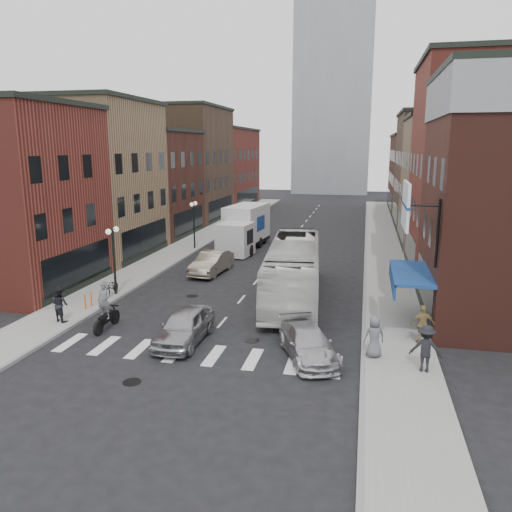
{
  "coord_description": "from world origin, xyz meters",
  "views": [
    {
      "loc": [
        6.79,
        -21.91,
        8.68
      ],
      "look_at": [
        0.63,
        6.08,
        2.38
      ],
      "focal_mm": 35.0,
      "sensor_mm": 36.0,
      "label": 1
    }
  ],
  "objects": [
    {
      "name": "ped_right_b",
      "position": [
        9.49,
        -0.07,
        1.04
      ],
      "size": [
        1.13,
        0.73,
        1.78
      ],
      "primitive_type": "imported",
      "rotation": [
        0.0,
        0.0,
        3.35
      ],
      "color": "olive",
      "rests_on": "sidewalk_right"
    },
    {
      "name": "curb_car",
      "position": [
        4.71,
        -2.36,
        0.65
      ],
      "size": [
        3.4,
        4.83,
        1.3
      ],
      "primitive_type": "imported",
      "rotation": [
        0.0,
        0.0,
        0.4
      ],
      "color": "#B7B7BC",
      "rests_on": "ground"
    },
    {
      "name": "ped_left_solo",
      "position": [
        -7.8,
        -0.91,
        1.03
      ],
      "size": [
        0.97,
        0.75,
        1.75
      ],
      "primitive_type": "imported",
      "rotation": [
        0.0,
        0.0,
        2.81
      ],
      "color": "black",
      "rests_on": "sidewalk_left"
    },
    {
      "name": "crosswalk_stripes",
      "position": [
        0.0,
        -3.0,
        0.0
      ],
      "size": [
        12.0,
        2.2,
        0.01
      ],
      "primitive_type": "cube",
      "color": "silver",
      "rests_on": "ground"
    },
    {
      "name": "ped_right_a",
      "position": [
        9.32,
        -2.94,
        1.08
      ],
      "size": [
        1.25,
        0.7,
        1.87
      ],
      "primitive_type": "imported",
      "rotation": [
        0.0,
        0.0,
        3.05
      ],
      "color": "black",
      "rests_on": "sidewalk_right"
    },
    {
      "name": "bldg_right_mid_b",
      "position": [
        14.99,
        24.0,
        5.65
      ],
      "size": [
        10.3,
        10.2,
        11.3
      ],
      "color": "#997654",
      "rests_on": "ground"
    },
    {
      "name": "awning_blue",
      "position": [
        8.93,
        2.5,
        2.63
      ],
      "size": [
        1.8,
        5.0,
        0.78
      ],
      "color": "navy",
      "rests_on": "ground"
    },
    {
      "name": "sedan_left_near",
      "position": [
        -0.94,
        -1.84,
        0.76
      ],
      "size": [
        1.85,
        4.48,
        1.52
      ],
      "primitive_type": "imported",
      "rotation": [
        0.0,
        0.0,
        -0.01
      ],
      "color": "#A3A3A7",
      "rests_on": "ground"
    },
    {
      "name": "billboard_sign",
      "position": [
        8.59,
        0.5,
        6.13
      ],
      "size": [
        1.52,
        3.0,
        3.7
      ],
      "color": "black",
      "rests_on": "ground"
    },
    {
      "name": "sidewalk_left",
      "position": [
        -8.5,
        22.0,
        0.07
      ],
      "size": [
        3.0,
        74.0,
        0.15
      ],
      "primitive_type": "cube",
      "color": "gray",
      "rests_on": "ground"
    },
    {
      "name": "bldg_left_mid_a",
      "position": [
        -14.99,
        14.0,
        6.15
      ],
      "size": [
        10.3,
        10.2,
        12.3
      ],
      "color": "#997654",
      "rests_on": "ground"
    },
    {
      "name": "parked_bicycle",
      "position": [
        -7.5,
        3.72,
        0.62
      ],
      "size": [
        0.78,
        1.83,
        0.93
      ],
      "primitive_type": "imported",
      "rotation": [
        0.0,
        0.0,
        0.09
      ],
      "color": "black",
      "rests_on": "sidewalk_left"
    },
    {
      "name": "bldg_right_far_b",
      "position": [
        14.99,
        49.0,
        5.15
      ],
      "size": [
        10.3,
        16.2,
        10.3
      ],
      "color": "#482019",
      "rests_on": "ground"
    },
    {
      "name": "motorcycle_rider",
      "position": [
        -5.19,
        -1.17,
        1.11
      ],
      "size": [
        0.68,
        2.33,
        2.37
      ],
      "rotation": [
        0.0,
        0.0,
        0.07
      ],
      "color": "black",
      "rests_on": "ground"
    },
    {
      "name": "streetlamp_far",
      "position": [
        -7.4,
        18.0,
        2.91
      ],
      "size": [
        0.32,
        1.22,
        4.11
      ],
      "color": "black",
      "rests_on": "ground"
    },
    {
      "name": "bldg_left_mid_b",
      "position": [
        -14.99,
        24.0,
        5.15
      ],
      "size": [
        10.3,
        10.2,
        10.3
      ],
      "color": "#482019",
      "rests_on": "ground"
    },
    {
      "name": "bldg_left_far_a",
      "position": [
        -14.99,
        35.0,
        6.65
      ],
      "size": [
        10.3,
        12.2,
        13.3
      ],
      "color": "#4D3626",
      "rests_on": "ground"
    },
    {
      "name": "sidewalk_right",
      "position": [
        8.5,
        22.0,
        0.07
      ],
      "size": [
        3.0,
        74.0,
        0.15
      ],
      "primitive_type": "cube",
      "color": "gray",
      "rests_on": "ground"
    },
    {
      "name": "bike_rack",
      "position": [
        -7.6,
        1.3,
        0.55
      ],
      "size": [
        0.08,
        0.68,
        0.8
      ],
      "color": "#D8590C",
      "rests_on": "sidewalk_left"
    },
    {
      "name": "streetlamp_near",
      "position": [
        -7.4,
        4.0,
        2.91
      ],
      "size": [
        0.32,
        1.22,
        4.11
      ],
      "color": "black",
      "rests_on": "ground"
    },
    {
      "name": "sedan_left_far",
      "position": [
        -3.49,
        10.4,
        0.77
      ],
      "size": [
        2.08,
        4.83,
        1.55
      ],
      "primitive_type": "imported",
      "rotation": [
        0.0,
        0.0,
        -0.1
      ],
      "color": "#A89D88",
      "rests_on": "ground"
    },
    {
      "name": "transit_bus",
      "position": [
        2.89,
        5.91,
        1.7
      ],
      "size": [
        3.99,
        12.42,
        3.4
      ],
      "primitive_type": "imported",
      "rotation": [
        0.0,
        0.0,
        0.09
      ],
      "color": "silver",
      "rests_on": "ground"
    },
    {
      "name": "box_truck",
      "position": [
        -3.31,
        19.08,
        1.82
      ],
      "size": [
        3.19,
        8.7,
        3.68
      ],
      "rotation": [
        0.0,
        0.0,
        -0.11
      ],
      "color": "silver",
      "rests_on": "ground"
    },
    {
      "name": "bldg_left_near",
      "position": [
        -14.99,
        4.5,
        5.65
      ],
      "size": [
        10.3,
        9.2,
        11.3
      ],
      "color": "maroon",
      "rests_on": "ground"
    },
    {
      "name": "bldg_right_far_a",
      "position": [
        14.99,
        35.0,
        6.15
      ],
      "size": [
        10.3,
        12.2,
        12.3
      ],
      "color": "#4D3626",
      "rests_on": "ground"
    },
    {
      "name": "curb_right",
      "position": [
        7.0,
        22.0,
        0.0
      ],
      "size": [
        0.2,
        74.0,
        0.16
      ],
      "primitive_type": "cube",
      "color": "gray",
      "rests_on": "ground"
    },
    {
      "name": "bldg_right_mid_a",
      "position": [
        15.0,
        14.0,
        7.15
      ],
      "size": [
        10.3,
        10.2,
        14.3
      ],
      "color": "maroon",
      "rests_on": "ground"
    },
    {
      "name": "bldg_left_far_b",
      "position": [
        -14.99,
        49.0,
        5.65
      ],
      "size": [
        10.3,
        16.2,
        11.3
      ],
      "color": "maroon",
      "rests_on": "ground"
    },
    {
      "name": "curb_left",
      "position": [
        -7.0,
        22.0,
        0.0
      ],
      "size": [
        0.2,
        74.0,
        0.16
      ],
      "primitive_type": "cube",
      "color": "gray",
      "rests_on": "ground"
    },
    {
      "name": "ground",
      "position": [
        0.0,
        0.0,
        0.0
      ],
      "size": [
        160.0,
        160.0,
        0.0
      ],
      "primitive_type": "plane",
      "color": "black",
      "rests_on": "ground"
    },
    {
      "name": "ped_right_c",
      "position": [
        7.4,
        -1.98,
        1.04
      ],
      "size": [
        1.0,
        0.8,
        1.77
      ],
      "primitive_type": "imported",
      "rotation": [
        0.0,
        0.0,
        3.45
      ],
      "color": "#5B5C62",
      "rests_on": "sidewalk_right"
    },
    {
      "name": "distant_tower",
      "position": [
        0.0,
        78.0,
        25.0
      ],
      "size": [
        14.0,
        14.0,
        50.0
      ],
      "primitive_type": "cube",
      "color": "#9399A0",
      "rests_on": "ground"
    }
  ]
}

